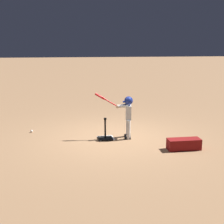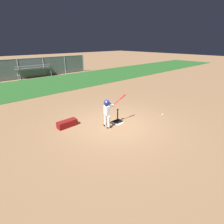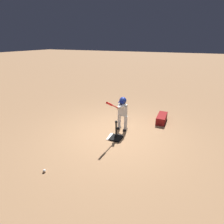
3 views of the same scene
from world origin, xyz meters
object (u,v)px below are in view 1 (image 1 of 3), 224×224
Objects in this scene: batter_child at (127,112)px; equipment_bag at (184,144)px; baseball at (32,131)px; batting_tee at (105,136)px.

equipment_bag is (-1.27, 1.16, -0.63)m from batter_child.
batter_child reaches higher than equipment_bag.
batter_child is at bearing 162.19° from baseball.
batter_child is 1.83m from equipment_bag.
batting_tee is at bearing -31.27° from equipment_bag.
batting_tee is 8.34× the size of baseball.
baseball is (2.14, -0.94, -0.05)m from batting_tee.
batter_child is 17.57× the size of baseball.
equipment_bag reaches higher than baseball.
batter_child is at bearing -175.01° from batting_tee.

